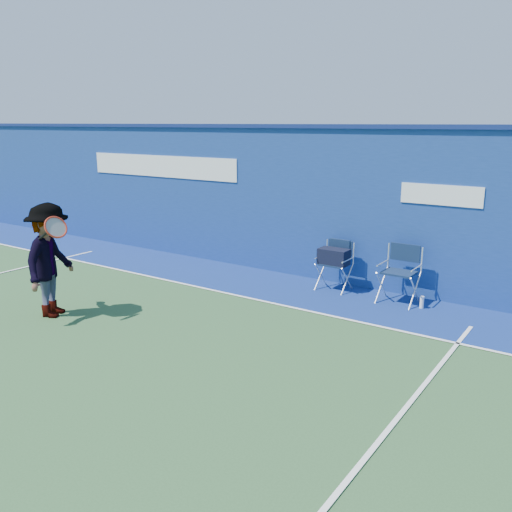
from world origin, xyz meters
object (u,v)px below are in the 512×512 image
Objects in this scene: directors_chair_left at (334,269)px; tennis_player at (50,260)px; water_bottle at (422,302)px; directors_chair_right at (398,285)px.

tennis_player is at bearing -129.61° from directors_chair_left.
directors_chair_left is at bearing 50.39° from tennis_player.
water_bottle is at bearing -4.22° from directors_chair_left.
directors_chair_right is 5.93m from tennis_player.
directors_chair_left is 5.06m from tennis_player.
water_bottle is (0.46, -0.08, -0.21)m from directors_chair_right.
tennis_player is (-3.21, -3.87, 0.54)m from directors_chair_left.
tennis_player reaches higher than directors_chair_left.
directors_chair_left is 0.50× the size of tennis_player.
directors_chair_right is at bearing 40.43° from tennis_player.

